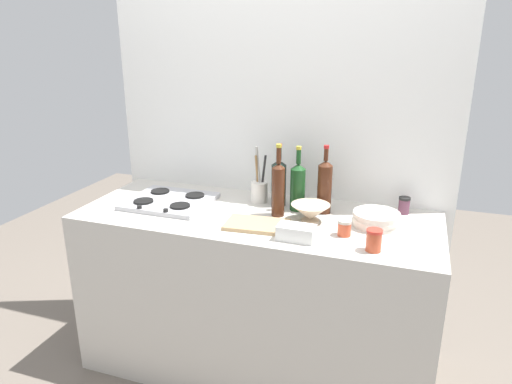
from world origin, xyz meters
name	(u,v)px	position (x,y,z in m)	size (l,w,h in m)	color
ground_plane	(256,363)	(0.00, 0.00, 0.00)	(6.00, 6.00, 0.00)	#6B6056
counter_block	(256,293)	(0.00, 0.00, 0.45)	(1.80, 0.70, 0.90)	beige
backsplash_panel	(278,153)	(0.00, 0.38, 1.13)	(1.90, 0.06, 2.26)	white
stovetop_hob	(170,201)	(-0.49, 0.01, 0.91)	(0.43, 0.38, 0.04)	#B2B2B7
plate_stack	(376,219)	(0.58, 0.05, 0.93)	(0.22, 0.22, 0.07)	silver
wine_bottle_leftmost	(278,188)	(0.11, 0.03, 1.04)	(0.06, 0.06, 0.36)	#472314
wine_bottle_mid_left	(325,186)	(0.31, 0.15, 1.04)	(0.07, 0.07, 0.35)	#472314
wine_bottle_mid_right	(279,182)	(0.07, 0.17, 1.03)	(0.08, 0.08, 0.33)	black
wine_bottle_rightmost	(298,186)	(0.18, 0.14, 1.03)	(0.08, 0.08, 0.33)	#19471E
mixing_bowl	(311,212)	(0.28, 0.00, 0.95)	(0.19, 0.19, 0.09)	beige
butter_dish	(296,233)	(0.27, -0.23, 0.93)	(0.17, 0.09, 0.07)	white
utensil_crock	(259,189)	(-0.05, 0.19, 0.97)	(0.09, 0.09, 0.31)	silver
condiment_jar_front	(404,205)	(0.70, 0.26, 0.94)	(0.06, 0.06, 0.09)	#66384C
condiment_jar_rear	(344,228)	(0.46, -0.11, 0.94)	(0.06, 0.06, 0.07)	#C64C2D
condiment_jar_spare	(374,240)	(0.60, -0.23, 0.95)	(0.07, 0.07, 0.10)	#C64C2D
cutting_board	(257,225)	(0.05, -0.14, 0.91)	(0.29, 0.18, 0.02)	tan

